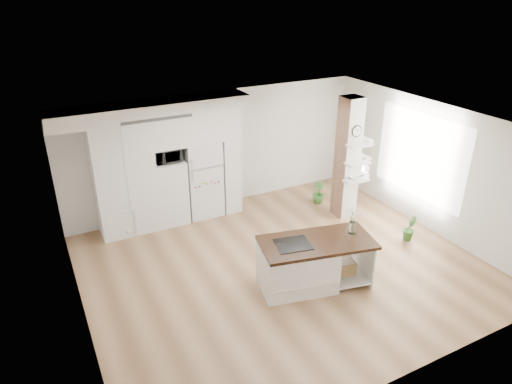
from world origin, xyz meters
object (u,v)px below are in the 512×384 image
kitchen_island (304,263)px  floor_plant_a (409,228)px  refrigerator (202,178)px  bookshelf (124,224)px

kitchen_island → floor_plant_a: 2.79m
refrigerator → floor_plant_a: bearing=-42.5°
kitchen_island → bookshelf: (-2.38, 3.16, -0.17)m
refrigerator → kitchen_island: (0.54, -3.35, -0.42)m
bookshelf → floor_plant_a: size_ratio=1.21×
bookshelf → kitchen_island: bearing=-48.9°
bookshelf → floor_plant_a: bookshelf is taller
kitchen_island → bookshelf: size_ratio=3.25×
refrigerator → floor_plant_a: size_ratio=3.32×
bookshelf → floor_plant_a: bearing=-24.9°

